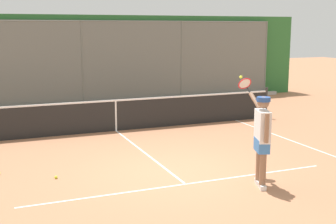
# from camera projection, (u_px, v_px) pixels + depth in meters

# --- Properties ---
(ground_plane) EXTENTS (60.00, 60.00, 0.00)m
(ground_plane) POSITION_uv_depth(u_px,v_px,m) (170.00, 172.00, 9.84)
(ground_plane) COLOR #B27551
(court_line_markings) EXTENTS (8.43, 9.39, 0.01)m
(court_line_markings) POSITION_uv_depth(u_px,v_px,m) (193.00, 190.00, 8.76)
(court_line_markings) COLOR white
(court_line_markings) RESTS_ON ground
(fence_backdrop) EXTENTS (20.08, 1.37, 3.59)m
(fence_backdrop) POSITION_uv_depth(u_px,v_px,m) (79.00, 60.00, 18.39)
(fence_backdrop) COLOR slate
(fence_backdrop) RESTS_ON ground
(tennis_net) EXTENTS (10.83, 0.09, 1.07)m
(tennis_net) POSITION_uv_depth(u_px,v_px,m) (116.00, 115.00, 13.67)
(tennis_net) COLOR #2D2D2D
(tennis_net) RESTS_ON ground
(tennis_player) EXTENTS (0.47, 1.46, 2.09)m
(tennis_player) POSITION_uv_depth(u_px,v_px,m) (262.00, 133.00, 8.77)
(tennis_player) COLOR silver
(tennis_player) RESTS_ON ground
(tennis_ball_by_sideline) EXTENTS (0.07, 0.07, 0.07)m
(tennis_ball_by_sideline) POSITION_uv_depth(u_px,v_px,m) (56.00, 177.00, 9.39)
(tennis_ball_by_sideline) COLOR #CCDB33
(tennis_ball_by_sideline) RESTS_ON ground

